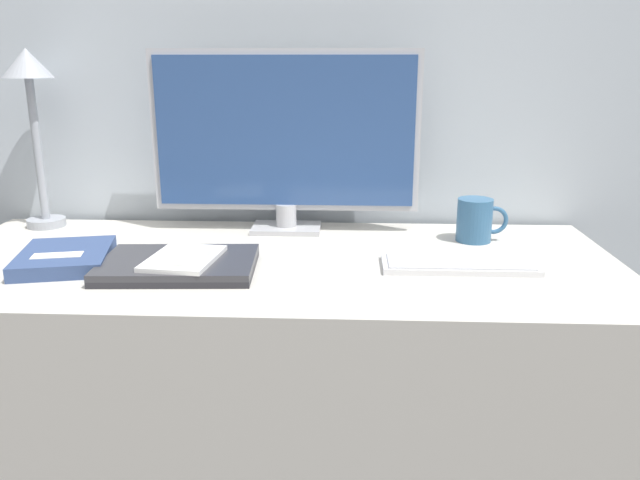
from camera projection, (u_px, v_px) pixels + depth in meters
wall_back at (285, 23)px, 1.50m from camera, size 3.60×0.05×2.40m
desk at (275, 411)px, 1.39m from camera, size 1.43×0.62×0.71m
monitor at (285, 137)px, 1.45m from camera, size 0.63×0.11×0.42m
keyboard at (459, 264)px, 1.24m from camera, size 0.30×0.11×0.01m
laptop at (179, 265)px, 1.22m from camera, size 0.31×0.22×0.02m
ereader at (183, 258)px, 1.20m from camera, size 0.14×0.18×0.01m
desk_lamp at (31, 96)px, 1.46m from camera, size 0.12×0.12×0.43m
notebook at (65, 258)px, 1.26m from camera, size 0.21×0.24×0.03m
coffee_mug at (476, 220)px, 1.41m from camera, size 0.12×0.08×0.10m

